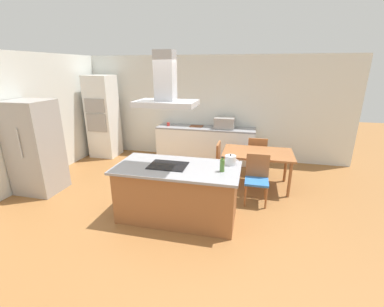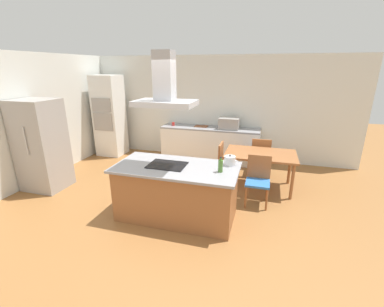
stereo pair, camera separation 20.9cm
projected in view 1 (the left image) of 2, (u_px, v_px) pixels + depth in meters
The scene contains 18 objects.
ground at pixel (197, 180), 5.80m from camera, with size 16.00×16.00×0.00m, color #936033.
wall_back at pixel (211, 108), 6.99m from camera, with size 7.20×0.10×2.70m, color silver.
wall_left at pixel (38, 118), 5.67m from camera, with size 0.10×8.80×2.70m, color silver.
kitchen_island at pixel (178, 192), 4.28m from camera, with size 1.98×1.00×0.90m.
cooktop at pixel (168, 165), 4.17m from camera, with size 0.60×0.44×0.01m, color black.
tea_kettle at pixel (230, 160), 4.21m from camera, with size 0.23×0.18×0.18m.
olive_oil_bottle at pixel (222, 165), 3.91m from camera, with size 0.07×0.07×0.24m.
back_counter at pixel (205, 144), 6.95m from camera, with size 2.56×0.62×0.90m.
countertop_microwave at pixel (224, 123), 6.66m from camera, with size 0.50×0.38×0.28m, color #9E9993.
coffee_mug_red at pixel (168, 124), 6.98m from camera, with size 0.08×0.08×0.09m, color red.
cutting_board at pixel (196, 126), 6.91m from camera, with size 0.34×0.24×0.02m, color brown.
wall_oven_stack at pixel (103, 117), 7.15m from camera, with size 0.70×0.66×2.20m.
refrigerator at pixel (35, 147), 5.08m from camera, with size 0.80×0.73×1.82m.
dining_table at pixel (258, 156), 5.34m from camera, with size 1.40×0.90×0.75m.
chair_facing_back_wall at pixel (257, 153), 6.01m from camera, with size 0.42×0.42×0.89m.
chair_facing_island at pixel (257, 176), 4.78m from camera, with size 0.42×0.42×0.89m.
chair_at_left_end at pixel (213, 160), 5.59m from camera, with size 0.42×0.42×0.89m.
range_hood at pixel (166, 89), 3.79m from camera, with size 0.90×0.55×0.78m.
Camera 1 is at (1.11, -3.70, 2.40)m, focal length 24.38 mm.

